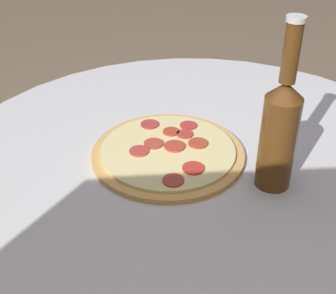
% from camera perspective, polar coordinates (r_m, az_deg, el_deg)
% --- Properties ---
extents(table, '(1.00, 1.00, 0.78)m').
position_cam_1_polar(table, '(0.98, 3.59, -10.49)').
color(table, silver).
rests_on(table, ground_plane).
extents(pizza, '(0.29, 0.29, 0.02)m').
position_cam_1_polar(pizza, '(0.88, 0.02, -0.64)').
color(pizza, tan).
rests_on(pizza, table).
extents(beer_bottle, '(0.06, 0.06, 0.29)m').
position_cam_1_polar(beer_bottle, '(0.78, 13.44, 2.12)').
color(beer_bottle, '#563314').
rests_on(beer_bottle, table).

